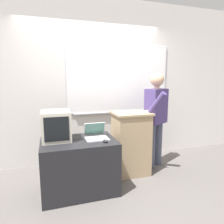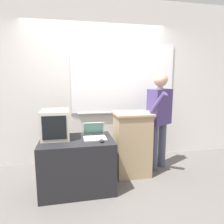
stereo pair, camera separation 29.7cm
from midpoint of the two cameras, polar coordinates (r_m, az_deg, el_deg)
The scene contains 10 objects.
ground_plane at distance 2.90m, azimuth 2.61°, elevation -22.27°, with size 30.00×30.00×0.00m, color #5B5654.
back_wall at distance 3.72m, azimuth -1.75°, elevation 8.57°, with size 6.40×0.17×2.94m.
lectern_podium at distance 3.25m, azimuth 8.38°, elevation -8.97°, with size 0.58×0.48×1.01m.
side_desk at distance 2.88m, azimuth -6.87°, elevation -14.59°, with size 0.99×0.68×0.71m.
person_presenter at distance 3.43m, azimuth 15.82°, elevation -0.70°, with size 0.57×0.67×1.63m.
laptop at distance 2.80m, azimuth -2.05°, elevation -6.32°, with size 0.31×0.32×0.20m.
wireless_keyboard at distance 3.08m, azimuth 9.38°, elevation -0.22°, with size 0.44×0.14×0.02m.
computer_mouse_by_laptop at distance 2.61m, azimuth 0.36°, elevation -8.26°, with size 0.06×0.10×0.03m.
computer_mouse_by_keyboard at distance 3.16m, azimuth 13.06°, elevation 0.04°, with size 0.06×0.10×0.03m.
crt_monitor at distance 2.80m, azimuth -12.98°, elevation -3.47°, with size 0.37×0.42×0.39m.
Camera 2 is at (-0.47, -2.43, 1.53)m, focal length 32.00 mm.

